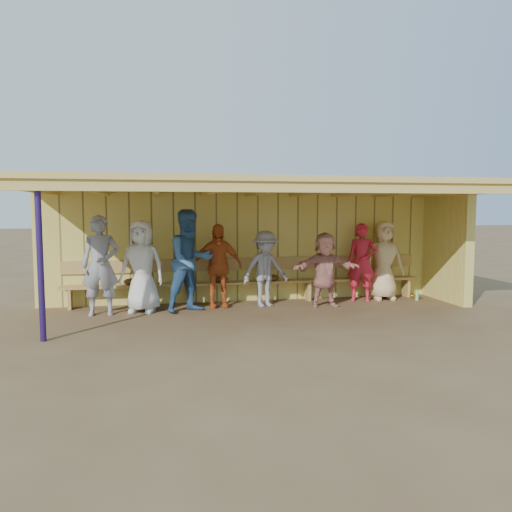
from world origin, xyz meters
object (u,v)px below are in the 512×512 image
Objects in this scene: player_f at (325,270)px; player_h at (384,260)px; player_b at (142,266)px; player_c at (190,261)px; bench at (249,277)px; player_d at (217,266)px; player_g at (362,262)px; player_e at (265,269)px; player_a at (100,265)px.

player_h is at bearing 18.59° from player_f.
player_c is at bearing 10.45° from player_b.
player_h reaches higher than bench.
player_f is at bearing -9.97° from player_d.
player_b is at bearing -153.44° from player_g.
player_e is at bearing -152.81° from player_g.
player_c is 1.31× the size of player_f.
player_h is at bearing -18.60° from player_c.
player_b is 0.92m from player_c.
player_d is at bearing -155.74° from player_g.
player_d is 0.90m from bench.
player_a is 4.35m from player_f.
player_f is (2.70, -0.02, -0.23)m from player_c.
player_b is at bearing 167.65° from player_e.
player_a is at bearing 154.60° from player_c.
player_a reaches higher than player_d.
bench is (0.72, 0.44, -0.31)m from player_d.
player_d is 3.66m from player_h.
player_c is at bearing -149.05° from player_d.
player_a is 3.06m from bench.
player_b reaches higher than player_h.
player_f is 0.90× the size of player_g.
player_a is 1.22× the size of player_e.
player_d reaches higher than player_e.
player_e is at bearing -65.60° from bench.
player_f reaches higher than bench.
player_d is 0.97× the size of player_h.
player_e is (3.17, 0.24, -0.17)m from player_a.
player_a is at bearing -165.41° from bench.
player_a is at bearing -171.98° from player_h.
player_h reaches higher than player_d.
bench is at bearing 99.30° from player_e.
player_g is at bearing -11.17° from player_e.
player_c is (1.65, -0.01, 0.05)m from player_a.
player_c is 3.69m from player_g.
player_a reaches higher than player_h.
player_c reaches higher than player_g.
player_b is 0.90× the size of player_c.
player_e is (2.43, 0.12, -0.12)m from player_b.
player_e is at bearing -5.85° from player_d.
bench is at bearing 177.61° from player_h.
player_d is at bearing 170.94° from player_f.
player_d reaches higher than bench.
player_f is at bearing -28.06° from player_e.
player_c is 1.57m from bench.
player_b is 1.48m from player_d.
player_d is 0.97m from player_e.
player_g is 0.22× the size of bench.
player_g is at bearing 0.68° from player_d.
player_c is 1.18× the size of player_g.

